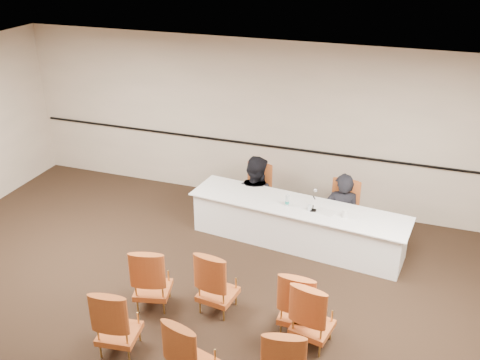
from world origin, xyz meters
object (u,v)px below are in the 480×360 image
(panel_table, at_px, (297,224))
(aud_chair_front_right, at_px, (299,301))
(aud_chair_front_mid, at_px, (218,280))
(aud_chair_back_left, at_px, (118,318))
(aud_chair_front_left, at_px, (152,276))
(aud_chair_extra, at_px, (313,312))
(panelist_second, at_px, (255,201))
(water_bottle, at_px, (287,200))
(panelist_main_chair, at_px, (341,211))
(panelist_second_chair, at_px, (255,192))
(microphone, at_px, (313,202))
(drinking_glass, at_px, (310,208))
(coffee_cup, at_px, (345,214))
(aud_chair_back_right, at_px, (284,358))
(panelist_main, at_px, (341,218))
(aud_chair_back_mid, at_px, (192,351))

(panel_table, xyz_separation_m, aud_chair_front_right, (0.53, -2.03, 0.12))
(aud_chair_front_mid, xyz_separation_m, aud_chair_back_left, (-0.85, -1.11, 0.00))
(aud_chair_front_left, relative_size, aud_chair_front_mid, 1.00)
(aud_chair_front_mid, xyz_separation_m, aud_chair_extra, (1.34, -0.23, 0.00))
(aud_chair_front_left, height_order, aud_chair_back_left, same)
(aud_chair_front_right, bearing_deg, aud_chair_extra, -37.26)
(aud_chair_back_left, bearing_deg, aud_chair_front_mid, 44.44)
(panelist_second, bearing_deg, water_bottle, 151.37)
(panelist_main_chair, xyz_separation_m, aud_chair_front_mid, (-1.23, -2.44, 0.00))
(panelist_second_chair, xyz_separation_m, microphone, (1.18, -0.74, 0.39))
(microphone, bearing_deg, panelist_second, 144.16)
(aud_chair_front_mid, bearing_deg, panelist_main_chair, 70.24)
(aud_chair_back_left, bearing_deg, drinking_glass, 52.70)
(panelist_second_chair, bearing_deg, coffee_cup, -18.81)
(aud_chair_front_mid, distance_m, aud_chair_extra, 1.36)
(panel_table, distance_m, aud_chair_front_right, 2.10)
(aud_chair_front_mid, bearing_deg, panelist_second, 104.04)
(water_bottle, relative_size, aud_chair_back_right, 0.23)
(panel_table, xyz_separation_m, aud_chair_front_left, (-1.46, -2.17, 0.12))
(panelist_main, relative_size, water_bottle, 7.55)
(panel_table, bearing_deg, panelist_second, 151.34)
(aud_chair_front_left, distance_m, aud_chair_back_right, 2.24)
(panelist_main, relative_size, panelist_second_chair, 1.71)
(panelist_second, distance_m, panelist_second_chair, 0.17)
(drinking_glass, bearing_deg, aud_chair_back_mid, -100.84)
(panelist_main, relative_size, aud_chair_front_left, 1.71)
(coffee_cup, bearing_deg, panelist_second, 154.79)
(coffee_cup, bearing_deg, aud_chair_back_mid, -110.36)
(microphone, xyz_separation_m, aud_chair_back_mid, (-0.66, -3.17, -0.39))
(aud_chair_front_left, bearing_deg, panelist_main, 37.55)
(panelist_main, height_order, aud_chair_extra, panelist_main)
(panel_table, height_order, aud_chair_front_right, aud_chair_front_right)
(aud_chair_front_mid, bearing_deg, aud_chair_back_right, -34.97)
(panelist_main_chair, bearing_deg, drinking_glass, -119.47)
(aud_chair_front_left, bearing_deg, aud_chair_back_mid, -59.71)
(aud_chair_front_left, xyz_separation_m, aud_chair_front_right, (1.99, 0.15, 0.00))
(panelist_main_chair, distance_m, water_bottle, 1.02)
(panelist_second, xyz_separation_m, drinking_glass, (1.13, -0.76, 0.45))
(panelist_main_chair, height_order, aud_chair_back_right, same)
(panelist_second_chair, relative_size, microphone, 3.03)
(panelist_second, height_order, microphone, panelist_second)
(aud_chair_back_mid, bearing_deg, aud_chair_back_left, -175.52)
(panelist_second_chair, distance_m, aud_chair_back_left, 3.75)
(aud_chair_extra, bearing_deg, aud_chair_back_left, -147.17)
(panelist_main, height_order, water_bottle, panelist_main)
(panelist_second, bearing_deg, aud_chair_front_right, 133.02)
(aud_chair_back_mid, bearing_deg, panelist_second_chair, 112.77)
(coffee_cup, relative_size, aud_chair_back_left, 0.14)
(panelist_second_chair, xyz_separation_m, aud_chair_back_mid, (0.52, -3.92, 0.00))
(aud_chair_back_right, bearing_deg, panelist_second_chair, 100.82)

